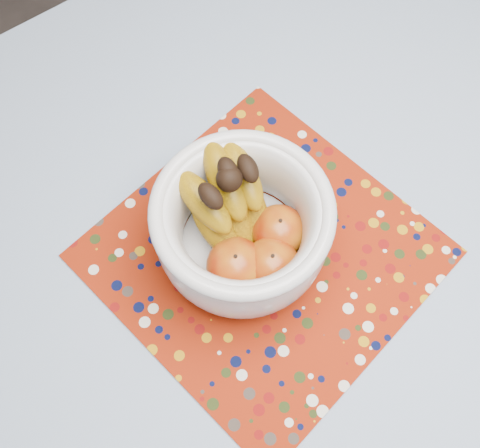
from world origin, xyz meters
The scene contains 4 objects.
table centered at (0.00, 0.00, 0.67)m, with size 1.20×1.20×0.75m.
tablecloth centered at (0.00, 0.00, 0.76)m, with size 1.32×1.32×0.01m, color slate.
placemat centered at (-0.11, 0.05, 0.76)m, with size 0.43×0.43×0.00m, color maroon.
fruit_bowl centered at (-0.13, 0.08, 0.85)m, with size 0.24×0.24×0.19m.
Camera 1 is at (-0.31, -0.17, 1.54)m, focal length 42.00 mm.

